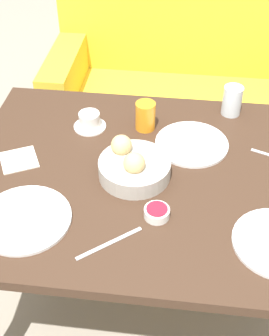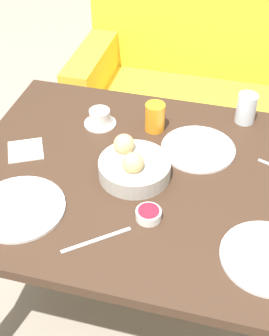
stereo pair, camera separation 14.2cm
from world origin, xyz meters
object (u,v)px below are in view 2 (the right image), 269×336
at_px(plate_far_center, 198,149).
at_px(knife_silver, 96,240).
at_px(plate_near_left, 20,208).
at_px(jam_bowl_berry, 149,214).
at_px(couch, 216,105).
at_px(plate_near_right, 267,257).
at_px(water_tumbler, 246,108).
at_px(napkin, 26,150).
at_px(juice_glass, 155,117).
at_px(bread_basket, 133,166).
at_px(coffee_cup, 100,118).

relative_size(plate_far_center, knife_silver, 1.51).
bearing_deg(plate_near_left, jam_bowl_berry, 9.30).
bearing_deg(jam_bowl_berry, couch, 86.16).
xyz_separation_m(plate_near_right, water_tumbler, (-0.11, 0.60, 0.05)).
bearing_deg(plate_far_center, napkin, -164.91).
xyz_separation_m(plate_far_center, juice_glass, (-0.16, 0.08, 0.05)).
bearing_deg(napkin, bread_basket, -3.69).
relative_size(bread_basket, napkin, 1.46).
xyz_separation_m(plate_near_right, coffee_cup, (-0.60, 0.45, 0.02)).
height_order(juice_glass, water_tumbler, water_tumbler).
xyz_separation_m(bread_basket, plate_near_right, (0.41, -0.23, -0.03)).
xyz_separation_m(plate_near_left, napkin, (-0.10, 0.25, -0.00)).
bearing_deg(coffee_cup, napkin, -133.10).
relative_size(water_tumbler, knife_silver, 0.67).
xyz_separation_m(juice_glass, jam_bowl_berry, (0.08, -0.41, -0.03)).
height_order(bread_basket, knife_silver, bread_basket).
xyz_separation_m(plate_near_left, plate_far_center, (0.45, 0.40, 0.00)).
xyz_separation_m(bread_basket, jam_bowl_berry, (0.09, -0.16, -0.02)).
bearing_deg(plate_near_left, napkin, 111.07).
distance_m(plate_far_center, jam_bowl_berry, 0.35).
height_order(plate_near_left, juice_glass, juice_glass).
bearing_deg(water_tumbler, plate_near_right, -79.91).
distance_m(plate_far_center, knife_silver, 0.49).
distance_m(plate_near_left, napkin, 0.27).
height_order(coffee_cup, knife_silver, coffee_cup).
bearing_deg(knife_silver, plate_near_left, 167.66).
bearing_deg(juice_glass, couch, 79.07).
bearing_deg(water_tumbler, couch, 101.26).
bearing_deg(couch, bread_basket, -98.99).
relative_size(couch, plate_near_right, 5.74).
bearing_deg(couch, napkin, -117.37).
xyz_separation_m(couch, plate_far_center, (0.00, -0.90, 0.41)).
height_order(bread_basket, coffee_cup, bread_basket).
bearing_deg(coffee_cup, plate_near_left, -101.94).
xyz_separation_m(juice_glass, coffee_cup, (-0.19, -0.02, -0.02)).
relative_size(plate_far_center, water_tumbler, 2.26).
bearing_deg(napkin, water_tumbler, 27.31).
bearing_deg(plate_near_right, bread_basket, 151.46).
distance_m(juice_glass, knife_silver, 0.53).
distance_m(bread_basket, plate_far_center, 0.25).
xyz_separation_m(juice_glass, water_tumbler, (0.30, 0.13, 0.00)).
xyz_separation_m(water_tumbler, coffee_cup, (-0.49, -0.15, -0.03)).
bearing_deg(coffee_cup, couch, 67.40).
distance_m(couch, jam_bowl_berry, 1.31).
bearing_deg(plate_far_center, plate_near_left, -138.75).
bearing_deg(bread_basket, water_tumbler, 50.64).
bearing_deg(knife_silver, water_tumbler, 62.70).
bearing_deg(plate_far_center, water_tumbler, 56.77).
height_order(plate_near_left, plate_far_center, same).
xyz_separation_m(jam_bowl_berry, knife_silver, (-0.12, -0.11, -0.01)).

